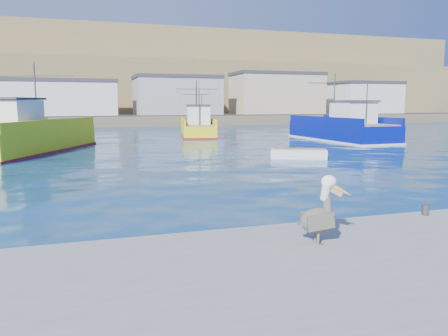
% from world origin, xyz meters
% --- Properties ---
extents(ground, '(260.00, 260.00, 0.00)m').
position_xyz_m(ground, '(0.00, 0.00, 0.00)').
color(ground, '#06264F').
rests_on(ground, ground).
extents(dock_bollards, '(36.20, 0.20, 0.30)m').
position_xyz_m(dock_bollards, '(0.60, -3.40, 0.65)').
color(dock_bollards, '#4C4C4C').
rests_on(dock_bollards, dock).
extents(far_shore, '(200.00, 81.00, 24.00)m').
position_xyz_m(far_shore, '(0.00, 109.20, 8.98)').
color(far_shore, brown).
rests_on(far_shore, ground).
extents(trawler_yellow_a, '(10.02, 14.69, 6.86)m').
position_xyz_m(trawler_yellow_a, '(-10.43, 22.57, 1.19)').
color(trawler_yellow_a, yellow).
rests_on(trawler_yellow_a, ground).
extents(trawler_yellow_b, '(5.23, 10.57, 6.36)m').
position_xyz_m(trawler_yellow_b, '(5.87, 34.70, 0.98)').
color(trawler_yellow_b, yellow).
rests_on(trawler_yellow_b, ground).
extents(trawler_blue, '(6.33, 13.36, 6.76)m').
position_xyz_m(trawler_blue, '(18.20, 24.76, 1.14)').
color(trawler_blue, '#030F82').
rests_on(trawler_blue, ground).
extents(boat_orange, '(3.70, 7.12, 5.92)m').
position_xyz_m(boat_orange, '(8.67, 45.66, 0.97)').
color(boat_orange, '#EF3703').
rests_on(boat_orange, ground).
extents(skiff_mid, '(3.89, 2.62, 0.80)m').
position_xyz_m(skiff_mid, '(7.41, 13.04, 0.26)').
color(skiff_mid, silver).
rests_on(skiff_mid, ground).
extents(pelican, '(1.27, 0.63, 1.56)m').
position_xyz_m(pelican, '(-1.13, -4.74, 1.16)').
color(pelican, '#595451').
rests_on(pelican, dock).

